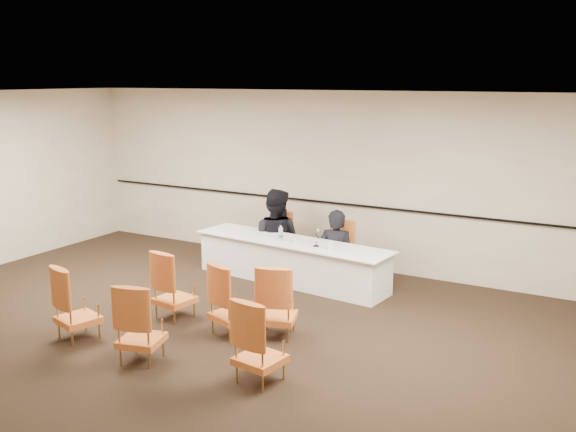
# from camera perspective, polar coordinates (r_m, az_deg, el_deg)

# --- Properties ---
(floor) EXTENTS (10.00, 10.00, 0.00)m
(floor) POSITION_cam_1_polar(r_m,az_deg,el_deg) (8.15, -8.75, -11.13)
(floor) COLOR black
(floor) RESTS_ON ground
(ceiling) EXTENTS (10.00, 10.00, 0.00)m
(ceiling) POSITION_cam_1_polar(r_m,az_deg,el_deg) (7.49, -9.51, 10.45)
(ceiling) COLOR white
(ceiling) RESTS_ON ground
(wall_back) EXTENTS (10.00, 0.04, 3.00)m
(wall_back) POSITION_cam_1_polar(r_m,az_deg,el_deg) (11.04, 3.85, 3.29)
(wall_back) COLOR beige
(wall_back) RESTS_ON ground
(wall_rail) EXTENTS (9.80, 0.04, 0.03)m
(wall_rail) POSITION_cam_1_polar(r_m,az_deg,el_deg) (11.07, 3.73, 1.21)
(wall_rail) COLOR black
(wall_rail) RESTS_ON wall_back
(panel_table) EXTENTS (3.43, 1.13, 0.67)m
(panel_table) POSITION_cam_1_polar(r_m,az_deg,el_deg) (10.26, 0.30, -4.04)
(panel_table) COLOR white
(panel_table) RESTS_ON ground
(panelist_main) EXTENTS (0.67, 0.51, 1.66)m
(panelist_main) POSITION_cam_1_polar(r_m,az_deg,el_deg) (10.41, 4.27, -3.88)
(panelist_main) COLOR black
(panelist_main) RESTS_ON ground
(panelist_main_chair) EXTENTS (0.55, 0.55, 0.95)m
(panelist_main_chair) POSITION_cam_1_polar(r_m,az_deg,el_deg) (10.37, 4.29, -3.10)
(panelist_main_chair) COLOR #C44823
(panelist_main_chair) RESTS_ON ground
(panelist_second) EXTENTS (1.02, 0.85, 1.90)m
(panelist_second) POSITION_cam_1_polar(r_m,az_deg,el_deg) (11.04, -1.14, -2.42)
(panelist_second) COLOR black
(panelist_second) RESTS_ON ground
(panelist_second_chair) EXTENTS (0.55, 0.55, 0.95)m
(panelist_second_chair) POSITION_cam_1_polar(r_m,az_deg,el_deg) (11.02, -1.15, -2.14)
(panelist_second_chair) COLOR #C44823
(panelist_second_chair) RESTS_ON ground
(papers) EXTENTS (0.36, 0.31, 0.00)m
(papers) POSITION_cam_1_polar(r_m,az_deg,el_deg) (9.85, 2.10, -2.70)
(papers) COLOR white
(papers) RESTS_ON panel_table
(microphone) EXTENTS (0.13, 0.20, 0.25)m
(microphone) POSITION_cam_1_polar(r_m,az_deg,el_deg) (9.80, 2.52, -2.02)
(microphone) COLOR black
(microphone) RESTS_ON panel_table
(water_bottle) EXTENTS (0.08, 0.08, 0.24)m
(water_bottle) POSITION_cam_1_polar(r_m,az_deg,el_deg) (10.18, -0.65, -1.51)
(water_bottle) COLOR #17817C
(water_bottle) RESTS_ON panel_table
(drinking_glass) EXTENTS (0.07, 0.07, 0.10)m
(drinking_glass) POSITION_cam_1_polar(r_m,az_deg,el_deg) (10.04, 0.68, -2.12)
(drinking_glass) COLOR white
(drinking_glass) RESTS_ON panel_table
(coffee_cup) EXTENTS (0.12, 0.12, 0.13)m
(coffee_cup) POSITION_cam_1_polar(r_m,az_deg,el_deg) (9.63, 3.76, -2.65)
(coffee_cup) COLOR white
(coffee_cup) RESTS_ON panel_table
(aud_chair_front_left) EXTENTS (0.57, 0.57, 0.95)m
(aud_chair_front_left) POSITION_cam_1_polar(r_m,az_deg,el_deg) (8.85, -10.07, -5.98)
(aud_chair_front_left) COLOR #C44823
(aud_chair_front_left) RESTS_ON ground
(aud_chair_front_mid) EXTENTS (0.63, 0.63, 0.95)m
(aud_chair_front_mid) POSITION_cam_1_polar(r_m,az_deg,el_deg) (8.19, -5.01, -7.35)
(aud_chair_front_mid) COLOR #C44823
(aud_chair_front_mid) RESTS_ON ground
(aud_chair_front_right) EXTENTS (0.63, 0.63, 0.95)m
(aud_chair_front_right) POSITION_cam_1_polar(r_m,az_deg,el_deg) (8.11, -0.98, -7.50)
(aud_chair_front_right) COLOR #C44823
(aud_chair_front_right) RESTS_ON ground
(aud_chair_back_left) EXTENTS (0.62, 0.62, 0.95)m
(aud_chair_back_left) POSITION_cam_1_polar(r_m,az_deg,el_deg) (8.46, -18.23, -7.28)
(aud_chair_back_left) COLOR #C44823
(aud_chair_back_left) RESTS_ON ground
(aud_chair_back_mid) EXTENTS (0.61, 0.61, 0.95)m
(aud_chair_back_mid) POSITION_cam_1_polar(r_m,az_deg,el_deg) (7.62, -12.96, -9.14)
(aud_chair_back_mid) COLOR #C44823
(aud_chair_back_mid) RESTS_ON ground
(aud_chair_back_right) EXTENTS (0.56, 0.56, 0.95)m
(aud_chair_back_right) POSITION_cam_1_polar(r_m,az_deg,el_deg) (6.96, -2.50, -10.94)
(aud_chair_back_right) COLOR #C44823
(aud_chair_back_right) RESTS_ON ground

